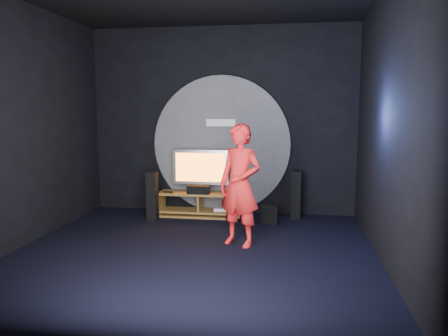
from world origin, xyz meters
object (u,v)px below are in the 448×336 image
at_px(media_console, 200,206).
at_px(tv, 201,169).
at_px(player, 240,185).
at_px(tower_speaker_left, 152,196).
at_px(tower_speaker_right, 296,195).
at_px(subwoofer, 270,214).

relative_size(media_console, tv, 1.48).
bearing_deg(media_console, player, -59.97).
height_order(media_console, player, player).
height_order(tower_speaker_left, tower_speaker_right, same).
relative_size(tv, tower_speaker_left, 1.19).
xyz_separation_m(tower_speaker_right, player, (-0.82, -1.70, 0.45)).
bearing_deg(player, tv, 144.00).
xyz_separation_m(tower_speaker_left, tower_speaker_right, (2.52, 0.52, 0.00)).
xyz_separation_m(media_console, tower_speaker_right, (1.74, 0.11, 0.24)).
bearing_deg(tower_speaker_right, media_console, -176.31).
distance_m(tv, tower_speaker_left, 1.02).
xyz_separation_m(tower_speaker_left, subwoofer, (2.08, 0.13, -0.28)).
relative_size(media_console, tower_speaker_left, 1.76).
relative_size(tower_speaker_right, subwoofer, 2.85).
height_order(media_console, tv, tv).
bearing_deg(subwoofer, tower_speaker_right, 41.23).
bearing_deg(subwoofer, tower_speaker_left, -176.46).
bearing_deg(tv, subwoofer, -15.06).
bearing_deg(media_console, tower_speaker_left, -152.49).
bearing_deg(subwoofer, media_console, 167.68).
height_order(media_console, tower_speaker_right, tower_speaker_right).
bearing_deg(tower_speaker_right, player, -115.71).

